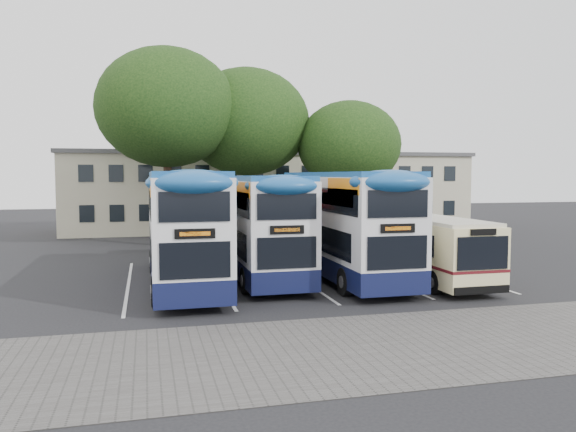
% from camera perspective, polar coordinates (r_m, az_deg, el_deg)
% --- Properties ---
extents(ground, '(120.00, 120.00, 0.00)m').
position_cam_1_polar(ground, '(21.12, 14.55, -7.91)').
color(ground, black).
rests_on(ground, ground).
extents(paving_strip, '(40.00, 6.00, 0.01)m').
position_cam_1_polar(paving_strip, '(15.94, 16.95, -11.91)').
color(paving_strip, '#595654').
rests_on(paving_strip, ground).
extents(bay_lines, '(14.12, 11.00, 0.01)m').
position_cam_1_polar(bay_lines, '(24.30, 0.92, -6.18)').
color(bay_lines, silver).
rests_on(bay_lines, ground).
extents(depot_building, '(32.40, 8.40, 6.20)m').
position_cam_1_polar(depot_building, '(46.18, -1.72, 2.66)').
color(depot_building, '#BBB197').
rests_on(depot_building, ground).
extents(lamp_post, '(0.25, 1.05, 9.06)m').
position_cam_1_polar(lamp_post, '(41.28, 8.61, 5.12)').
color(lamp_post, gray).
rests_on(lamp_post, ground).
extents(tree_left, '(8.53, 8.53, 12.10)m').
position_cam_1_polar(tree_left, '(35.50, -12.23, 10.69)').
color(tree_left, black).
rests_on(tree_left, ground).
extents(tree_mid, '(8.31, 8.31, 11.40)m').
position_cam_1_polar(tree_mid, '(37.58, -4.24, 9.47)').
color(tree_mid, black).
rests_on(tree_mid, ground).
extents(tree_right, '(6.77, 6.77, 9.23)m').
position_cam_1_polar(tree_right, '(37.25, 6.23, 7.17)').
color(tree_right, black).
rests_on(tree_right, ground).
extents(bus_dd_left, '(2.61, 10.78, 4.49)m').
position_cam_1_polar(bus_dd_left, '(22.60, -10.59, -0.71)').
color(bus_dd_left, '#10163D').
rests_on(bus_dd_left, ground).
extents(bus_dd_mid, '(2.53, 10.43, 4.35)m').
position_cam_1_polar(bus_dd_mid, '(24.17, -3.14, -0.53)').
color(bus_dd_mid, '#10163D').
rests_on(bus_dd_mid, ground).
extents(bus_dd_right, '(2.62, 10.79, 4.50)m').
position_cam_1_polar(bus_dd_right, '(24.02, 5.53, -0.37)').
color(bus_dd_right, '#10163D').
rests_on(bus_dd_right, ground).
extents(bus_single, '(2.28, 8.96, 2.67)m').
position_cam_1_polar(bus_single, '(24.39, 13.28, -2.67)').
color(bus_single, beige).
rests_on(bus_single, ground).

